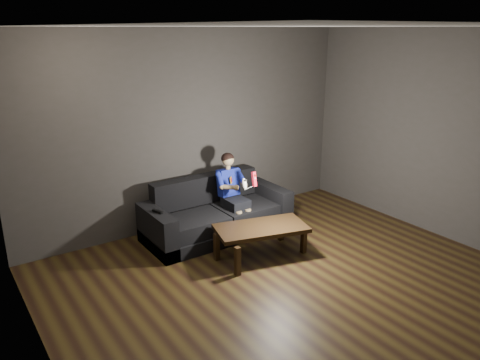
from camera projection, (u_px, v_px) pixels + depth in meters
floor at (312, 297)px, 4.89m from camera, size 5.00×5.00×0.00m
back_wall at (192, 130)px, 6.43m from camera, size 5.00×0.04×2.70m
left_wall at (45, 238)px, 3.13m from camera, size 0.04×5.00×2.70m
right_wall at (466, 141)px, 5.82m from camera, size 0.04×5.00×2.70m
ceiling at (327, 26)px, 4.05m from camera, size 5.00×5.00×0.02m
sofa at (216, 217)px, 6.33m from camera, size 1.97×0.85×0.76m
child at (232, 187)px, 6.29m from camera, size 0.41×0.51×1.01m
wii_remote_red at (254, 179)px, 5.96m from camera, size 0.05×0.07×0.20m
nunchuk_white at (245, 184)px, 5.90m from camera, size 0.06×0.10×0.16m
wii_remote_black at (157, 211)px, 5.71m from camera, size 0.08×0.16×0.03m
coffee_table at (261, 230)px, 5.67m from camera, size 1.20×0.82×0.40m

